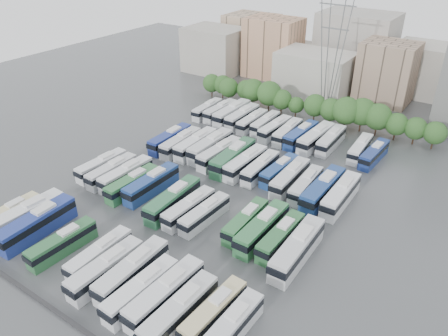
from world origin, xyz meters
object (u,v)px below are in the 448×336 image
Objects in this scene: bus_r0_s9 at (141,290)px; bus_r3_s5 at (265,123)px; bus_r3_s12 at (360,148)px; bus_r2_s3 at (196,144)px; electricity_pylon at (333,39)px; bus_r0_s7 at (106,269)px; bus_r0_s1 at (27,215)px; bus_r1_s8 at (205,214)px; bus_r2_s12 at (323,189)px; bus_r0_s2 at (37,223)px; bus_r0_s6 at (100,254)px; bus_r1_s12 at (281,236)px; bus_r2_s4 at (210,146)px; bus_r3_s10 at (331,140)px; bus_r3_s13 at (374,154)px; bus_r3_s3 at (242,117)px; bus_r3_s0 at (207,109)px; bus_r1_s7 at (189,208)px; bus_r0_s12 at (214,312)px; bus_r3_s1 at (220,111)px; bus_r1_s6 at (173,200)px; bus_r3_s6 at (275,128)px; bus_r0_s13 at (230,329)px; bus_r1_s1 at (112,171)px; bus_r2_s7 at (245,163)px; bus_r3_s7 at (288,132)px; bus_r0_s11 at (180,311)px; bus_r0_s10 at (165,294)px; bus_r1_s3 at (132,183)px; bus_r1_s2 at (126,174)px; bus_r2_s5 at (219,153)px; bus_r3_s8 at (301,135)px; bus_r1_s4 at (151,184)px; bus_r0_s0 at (10,214)px; bus_r3_s4 at (252,121)px; bus_r3_s2 at (232,113)px; bus_r3_s9 at (316,138)px; bus_r1_s11 at (262,228)px; bus_r2_s6 at (233,157)px; bus_r0_s8 at (132,271)px; bus_r2_s10 at (290,178)px; bus_r2_s2 at (181,143)px.

bus_r3_s5 is at bearing 105.49° from bus_r0_s9.
bus_r2_s3 is at bearing -151.18° from bus_r3_s12.
electricity_pylon reaches higher than bus_r0_s7.
bus_r0_s1 is 1.20× the size of bus_r1_s8.
bus_r3_s12 is at bearing 91.23° from bus_r2_s12.
bus_r0_s1 is 3.38m from bus_r0_s2.
bus_r0_s6 is 0.97× the size of bus_r1_s12.
bus_r2_s4 is 1.10× the size of bus_r3_s10.
bus_r3_s3 is at bearing -178.51° from bus_r3_s13.
bus_r3_s0 reaches higher than bus_r1_s8.
bus_r0_s12 is at bearing -41.37° from bus_r1_s7.
bus_r1_s6 is at bearing -65.24° from bus_r3_s1.
electricity_pylon reaches higher than bus_r3_s6.
bus_r3_s13 is at bearing -46.25° from electricity_pylon.
bus_r0_s1 is at bearing -141.00° from bus_r1_s8.
bus_r0_s2 is at bearing -136.01° from bus_r1_s8.
bus_r0_s13 is 54.58m from bus_r3_s12.
bus_r3_s10 is at bearing 50.90° from bus_r1_s1.
bus_r2_s7 is 1.07× the size of bus_r3_s7.
bus_r3_s10 is at bearing 94.87° from bus_r0_s11.
bus_r0_s9 is 1.05× the size of bus_r3_s1.
bus_r0_s10 is 1.10× the size of bus_r1_s3.
bus_r0_s11 is (13.17, -0.08, 0.04)m from bus_r0_s7.
bus_r2_s5 reaches higher than bus_r1_s2.
bus_r2_s5 is 1.03× the size of bus_r3_s8.
bus_r0_s6 is 19.63m from bus_r1_s4.
bus_r0_s0 is 0.93× the size of bus_r1_s3.
bus_r0_s0 is at bearing -107.13° from bus_r1_s2.
bus_r2_s5 is at bearing -113.35° from bus_r3_s7.
bus_r1_s4 is at bearing -90.55° from bus_r3_s4.
bus_r0_s10 is 1.06× the size of bus_r3_s8.
bus_r3_s5 is (-0.06, 19.18, -0.23)m from bus_r2_s5.
bus_r0_s6 is at bearing -76.26° from bus_r3_s2.
bus_r1_s2 is at bearing -135.37° from bus_r3_s12.
bus_r0_s9 is at bearing -70.29° from bus_r3_s3.
bus_r3_s1 is (-20.11, 38.03, 0.03)m from bus_r1_s7.
bus_r2_s3 is 0.96× the size of bus_r3_s9.
bus_r1_s11 reaches higher than bus_r3_s0.
bus_r2_s6 is 17.80m from bus_r3_s6.
bus_r1_s11 is at bearing 60.22° from bus_r0_s8.
bus_r1_s2 is 21.36m from bus_r2_s6.
bus_r1_s6 is 18.95m from bus_r2_s5.
bus_r0_s8 reaches higher than bus_r0_s7.
bus_r1_s8 is at bearing -111.00° from bus_r2_s10.
bus_r1_s7 is at bearing 111.83° from bus_r0_s9.
bus_r0_s8 is (3.30, 1.73, 0.06)m from bus_r0_s7.
bus_r2_s12 is at bearing 80.79° from bus_r0_s10.
bus_r1_s7 is 1.04× the size of bus_r3_s5.
bus_r3_s1 is (-6.62, 18.65, -0.17)m from bus_r2_s3.
bus_r0_s13 is 0.95× the size of bus_r2_s2.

